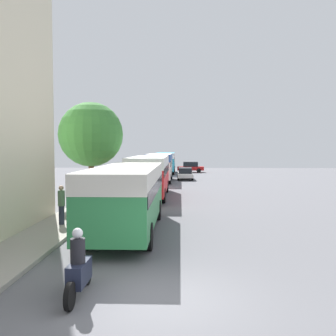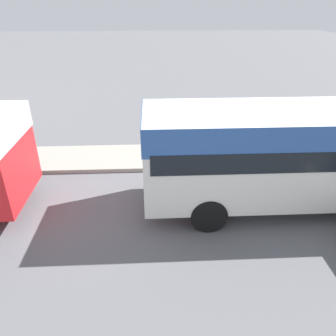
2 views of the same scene
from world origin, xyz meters
name	(u,v)px [view 1 (image 1 of 2)]	position (x,y,z in m)	size (l,w,h in m)	color
ground_plane	(159,299)	(0.00, 0.00, 0.00)	(120.00, 120.00, 0.00)	slate
bus_lead	(127,190)	(-1.77, 7.18, 1.87)	(2.59, 9.33, 2.86)	#2D8447
bus_following	(150,171)	(-1.77, 18.82, 1.97)	(2.60, 9.81, 3.03)	red
bus_third_in_line	(160,164)	(-1.72, 31.67, 1.97)	(2.62, 9.15, 3.03)	silver
bus_rear	(165,160)	(-1.61, 44.88, 1.94)	(2.67, 9.44, 2.97)	teal
motorcycle_behind_lead	(79,270)	(-1.98, 0.07, 0.68)	(0.39, 2.24, 1.73)	#1E2338
car_crossing	(185,173)	(1.09, 34.47, 0.72)	(1.79, 4.38, 1.37)	silver
car_far_curb	(190,167)	(2.07, 47.39, 0.81)	(3.96, 1.80, 1.58)	red
pedestrian_near_curb	(61,204)	(-4.95, 8.02, 1.09)	(0.32, 0.32, 1.80)	#232838
pedestrian_walking_away	(141,165)	(-5.27, 45.59, 1.11)	(0.35, 0.35, 1.84)	#232838
street_tree	(91,135)	(-5.21, 14.98, 4.52)	(4.12, 4.12, 6.44)	brown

